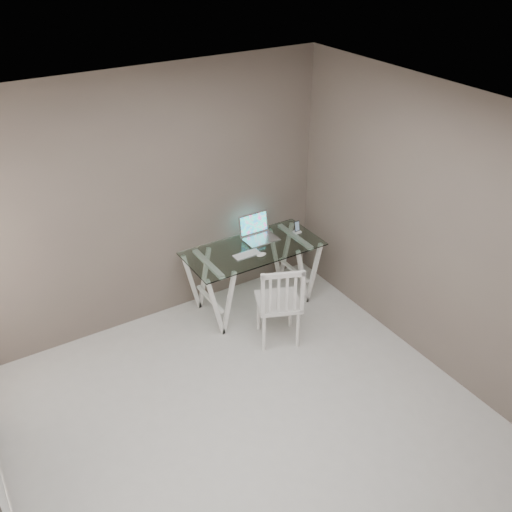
{
  "coord_description": "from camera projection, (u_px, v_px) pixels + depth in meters",
  "views": [
    {
      "loc": [
        -1.77,
        -2.72,
        3.87
      ],
      "look_at": [
        0.84,
        1.51,
        0.85
      ],
      "focal_mm": 40.0,
      "sensor_mm": 36.0,
      "label": 1
    }
  ],
  "objects": [
    {
      "name": "room",
      "position": [
        258.0,
        280.0,
        3.88
      ],
      "size": [
        4.5,
        4.52,
        2.71
      ],
      "color": "beige",
      "rests_on": "ground"
    },
    {
      "name": "desk",
      "position": [
        253.0,
        276.0,
        6.35
      ],
      "size": [
        1.5,
        0.7,
        0.75
      ],
      "color": "silver",
      "rests_on": "ground"
    },
    {
      "name": "chair",
      "position": [
        280.0,
        302.0,
        5.7
      ],
      "size": [
        0.57,
        0.57,
        0.95
      ],
      "rotation": [
        0.0,
        0.0,
        -0.39
      ],
      "color": "white",
      "rests_on": "ground"
    },
    {
      "name": "laptop",
      "position": [
        258.0,
        233.0,
        6.33
      ],
      "size": [
        0.37,
        0.3,
        0.26
      ],
      "color": "silver",
      "rests_on": "desk"
    },
    {
      "name": "keyboard",
      "position": [
        247.0,
        255.0,
        6.04
      ],
      "size": [
        0.31,
        0.13,
        0.01
      ],
      "primitive_type": "cube",
      "color": "silver",
      "rests_on": "desk"
    },
    {
      "name": "mouse",
      "position": [
        261.0,
        255.0,
        6.01
      ],
      "size": [
        0.11,
        0.07,
        0.04
      ],
      "primitive_type": "ellipsoid",
      "color": "silver",
      "rests_on": "desk"
    },
    {
      "name": "phone_dock",
      "position": [
        297.0,
        229.0,
        6.45
      ],
      "size": [
        0.07,
        0.07,
        0.14
      ],
      "color": "white",
      "rests_on": "desk"
    }
  ]
}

